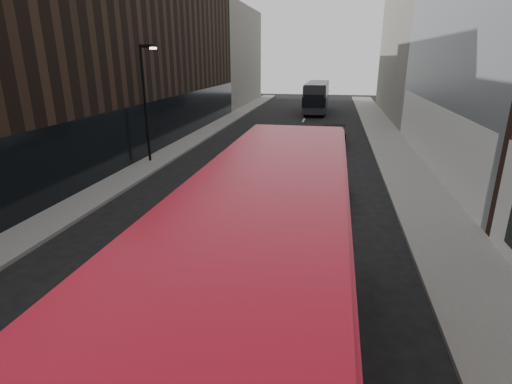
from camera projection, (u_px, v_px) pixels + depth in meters
The scene contains 11 objects.
sidewalk_right at pixel (392, 148), 29.33m from camera, with size 3.00×80.00×0.15m, color slate.
sidewalk_left at pixel (192, 140), 32.09m from camera, with size 2.00×80.00×0.15m, color slate.
building_victorian at pixel (416, 26), 43.24m from camera, with size 6.50×24.00×21.00m.
building_left_mid at pixel (169, 50), 35.15m from camera, with size 5.00×24.00×14.00m, color black.
building_left_far at pixel (231, 57), 55.77m from camera, with size 5.00×20.00×13.00m, color slate.
street_lamp at pixel (146, 96), 24.31m from camera, with size 1.06×0.22×7.00m.
red_bus at pixel (265, 293), 6.94m from camera, with size 2.74×11.42×4.60m.
grey_bus at pixel (317, 96), 48.40m from camera, with size 2.73×11.09×3.57m.
car_a at pixel (329, 189), 18.29m from camera, with size 1.62×4.02×1.37m, color black.
car_b at pixel (313, 149), 26.43m from camera, with size 1.44×4.14×1.36m, color gray.
car_c at pixel (331, 138), 29.74m from camera, with size 2.00×4.93×1.43m, color black.
Camera 1 is at (3.07, -5.18, 6.44)m, focal length 28.00 mm.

